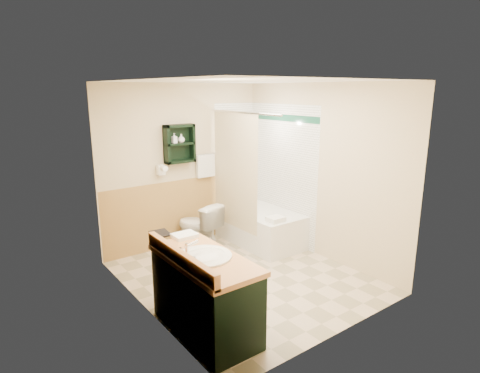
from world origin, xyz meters
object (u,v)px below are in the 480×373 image
object	(u,v)px
wall_shelf	(180,144)
soap_bottle_a	(174,141)
vanity	(205,294)
toilet	(198,227)
soap_bottle_b	(181,139)
hair_dryer	(161,170)
vanity_book	(152,225)
bathtub	(258,225)

from	to	relation	value
wall_shelf	soap_bottle_a	xyz separation A→B (m)	(-0.08, -0.01, 0.05)
wall_shelf	soap_bottle_a	distance (m)	0.10
vanity	toilet	world-z (taller)	vanity
soap_bottle_b	toilet	bearing A→B (deg)	-73.98
soap_bottle_a	hair_dryer	bearing A→B (deg)	172.09
hair_dryer	soap_bottle_b	world-z (taller)	soap_bottle_b
vanity_book	vanity	bearing A→B (deg)	-73.15
bathtub	toilet	xyz separation A→B (m)	(-0.92, 0.25, 0.09)
hair_dryer	vanity_book	xyz separation A→B (m)	(-0.76, -1.33, -0.30)
toilet	vanity_book	size ratio (longest dim) A/B	2.88
soap_bottle_a	vanity_book	bearing A→B (deg)	-126.96
vanity	vanity_book	distance (m)	0.96
vanity	toilet	distance (m)	2.07
hair_dryer	toilet	xyz separation A→B (m)	(0.41, -0.31, -0.85)
hair_dryer	toilet	size ratio (longest dim) A/B	0.34
soap_bottle_b	bathtub	bearing A→B (deg)	-28.10
toilet	vanity_book	distance (m)	1.64
vanity_book	toilet	bearing A→B (deg)	46.20
wall_shelf	bathtub	distance (m)	1.74
bathtub	soap_bottle_a	distance (m)	1.82
hair_dryer	toilet	world-z (taller)	hair_dryer
wall_shelf	soap_bottle_a	size ratio (longest dim) A/B	3.84
vanity	soap_bottle_b	world-z (taller)	soap_bottle_b
toilet	vanity_book	bearing A→B (deg)	25.12
bathtub	vanity_book	bearing A→B (deg)	-159.87
hair_dryer	bathtub	world-z (taller)	hair_dryer
hair_dryer	vanity_book	size ratio (longest dim) A/B	0.96
bathtub	toilet	world-z (taller)	toilet
bathtub	hair_dryer	bearing A→B (deg)	156.99
toilet	vanity_book	world-z (taller)	vanity_book
vanity	vanity_book	bearing A→B (deg)	101.76
toilet	soap_bottle_b	world-z (taller)	soap_bottle_b
vanity	soap_bottle_a	distance (m)	2.55
wall_shelf	toilet	size ratio (longest dim) A/B	0.77
hair_dryer	soap_bottle_a	xyz separation A→B (m)	(0.22, -0.03, 0.40)
wall_shelf	soap_bottle_b	world-z (taller)	wall_shelf
vanity_book	soap_bottle_b	xyz separation A→B (m)	(1.09, 1.30, 0.71)
vanity_book	hair_dryer	bearing A→B (deg)	65.29
wall_shelf	vanity_book	distance (m)	1.80
hair_dryer	soap_bottle_a	size ratio (longest dim) A/B	1.68
hair_dryer	soap_bottle_a	bearing A→B (deg)	-7.91
toilet	soap_bottle_a	size ratio (longest dim) A/B	5.00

